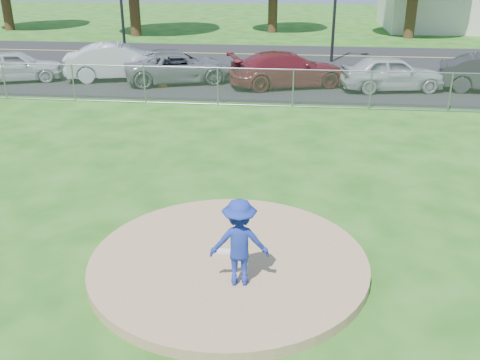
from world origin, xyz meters
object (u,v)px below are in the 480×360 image
object	(u,v)px
parked_car_gray	(179,67)
parked_car_white	(120,62)
pitcher	(239,242)
parked_car_silver	(15,66)
traffic_cone	(163,78)
parked_car_pearl	(392,73)
parked_car_darkred	(288,69)

from	to	relation	value
parked_car_gray	parked_car_white	bearing A→B (deg)	63.54
pitcher	parked_car_gray	xyz separation A→B (m)	(-4.73, 16.71, -0.29)
parked_car_silver	parked_car_white	bearing A→B (deg)	-99.06
traffic_cone	parked_car_white	xyz separation A→B (m)	(-2.42, 1.31, 0.46)
pitcher	parked_car_pearl	size ratio (longest dim) A/B	0.36
traffic_cone	pitcher	bearing A→B (deg)	-71.41
parked_car_pearl	parked_car_silver	bearing A→B (deg)	80.19
pitcher	parked_car_gray	size ratio (longest dim) A/B	0.32
parked_car_white	parked_car_darkred	xyz separation A→B (m)	(8.12, -0.67, -0.06)
parked_car_pearl	parked_car_darkred	bearing A→B (deg)	76.64
parked_car_white	parked_car_pearl	bearing A→B (deg)	-111.50
parked_car_gray	parked_car_silver	bearing A→B (deg)	75.05
parked_car_white	parked_car_gray	bearing A→B (deg)	-114.06
traffic_cone	parked_car_pearl	world-z (taller)	parked_car_pearl
traffic_cone	parked_car_darkred	world-z (taller)	parked_car_darkred
pitcher	parked_car_darkred	size ratio (longest dim) A/B	0.30
traffic_cone	parked_car_silver	xyz separation A→B (m)	(-7.22, 0.30, 0.35)
parked_car_darkred	parked_car_pearl	xyz separation A→B (m)	(4.61, -0.27, -0.01)
parked_car_white	parked_car_gray	size ratio (longest dim) A/B	1.01
pitcher	parked_car_silver	bearing A→B (deg)	-58.44
parked_car_silver	parked_car_white	xyz separation A→B (m)	(4.80, 1.00, 0.11)
parked_car_silver	parked_car_darkred	xyz separation A→B (m)	(12.92, 0.33, 0.05)
pitcher	parked_car_white	bearing A→B (deg)	-72.03
traffic_cone	parked_car_gray	size ratio (longest dim) A/B	0.15
pitcher	traffic_cone	xyz separation A→B (m)	(-5.30, 15.76, -0.62)
parked_car_silver	pitcher	bearing A→B (deg)	-162.93
parked_car_white	parked_car_darkred	world-z (taller)	parked_car_white
traffic_cone	parked_car_silver	distance (m)	7.24
parked_car_white	parked_car_darkred	distance (m)	8.15
traffic_cone	parked_car_gray	bearing A→B (deg)	58.88
traffic_cone	parked_car_silver	size ratio (longest dim) A/B	0.18
traffic_cone	parked_car_white	size ratio (longest dim) A/B	0.15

